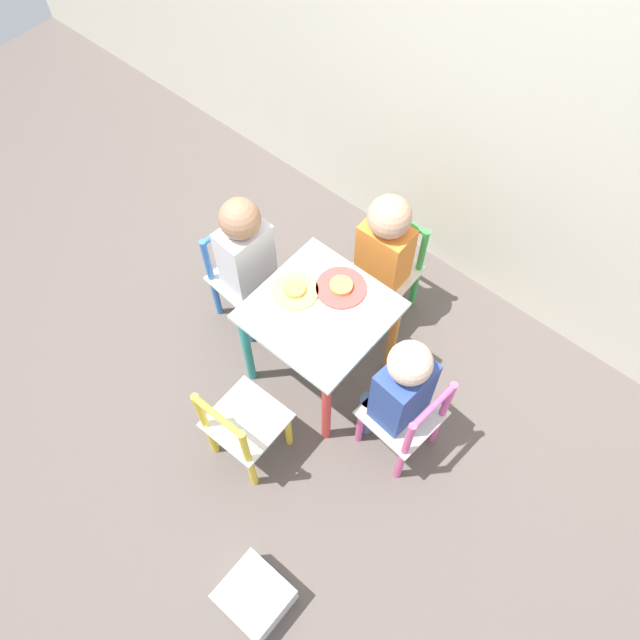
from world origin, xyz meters
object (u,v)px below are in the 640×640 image
at_px(child_left, 249,257).
at_px(plate_left, 295,290).
at_px(chair_yellow, 243,426).
at_px(chair_green, 387,270).
at_px(chair_blue, 243,277).
at_px(child_back, 383,252).
at_px(plate_back, 341,287).
at_px(chair_pink, 406,419).
at_px(child_right, 399,388).
at_px(kids_table, 320,323).
at_px(storage_bin, 255,597).

distance_m(child_left, plate_left, 0.28).
height_order(chair_yellow, plate_left, plate_left).
height_order(chair_green, chair_blue, same).
relative_size(child_back, plate_back, 3.76).
xyz_separation_m(chair_green, chair_yellow, (0.02, -0.92, 0.00)).
bearing_deg(chair_yellow, child_back, -90.12).
distance_m(chair_green, chair_blue, 0.62).
bearing_deg(plate_back, chair_pink, -19.73).
height_order(chair_yellow, child_right, child_right).
bearing_deg(chair_yellow, chair_green, -90.13).
bearing_deg(chair_green, kids_table, -90.00).
height_order(plate_back, storage_bin, plate_back).
bearing_deg(chair_green, child_left, -133.32).
height_order(chair_pink, child_right, child_right).
bearing_deg(plate_left, chair_pink, -4.14).
relative_size(child_back, child_right, 1.01).
distance_m(chair_green, child_left, 0.61).
height_order(child_left, child_right, child_left).
bearing_deg(plate_left, child_back, 74.17).
relative_size(child_left, child_right, 1.04).
height_order(chair_green, plate_back, plate_back).
relative_size(chair_blue, chair_yellow, 1.00).
distance_m(chair_pink, child_back, 0.67).
height_order(kids_table, child_back, child_back).
xyz_separation_m(chair_blue, chair_yellow, (0.47, -0.49, 0.00)).
xyz_separation_m(chair_green, chair_pink, (0.47, -0.50, 0.00)).
distance_m(kids_table, chair_pink, 0.48).
bearing_deg(child_back, kids_table, -90.00).
xyz_separation_m(chair_green, child_back, (0.00, -0.06, 0.19)).
xyz_separation_m(chair_yellow, plate_left, (-0.13, 0.46, 0.26)).
relative_size(chair_green, child_back, 0.71).
relative_size(child_right, plate_back, 3.72).
bearing_deg(plate_back, storage_bin, -66.52).
distance_m(chair_yellow, plate_left, 0.54).
height_order(child_right, plate_back, child_right).
xyz_separation_m(kids_table, chair_green, (-0.01, 0.46, -0.15)).
height_order(chair_pink, plate_left, plate_left).
relative_size(chair_pink, child_back, 0.71).
bearing_deg(chair_blue, storage_bin, -130.85).
xyz_separation_m(chair_pink, child_back, (-0.47, 0.44, 0.19)).
xyz_separation_m(child_left, child_right, (0.79, -0.07, -0.02)).
distance_m(chair_blue, plate_back, 0.53).
bearing_deg(chair_blue, kids_table, -90.00).
xyz_separation_m(chair_blue, storage_bin, (0.88, -0.88, -0.18)).
xyz_separation_m(kids_table, chair_pink, (0.46, -0.04, -0.15)).
distance_m(chair_pink, plate_back, 0.55).
relative_size(child_left, storage_bin, 3.39).
bearing_deg(child_left, kids_table, -90.00).
bearing_deg(chair_green, chair_pink, -48.27).
xyz_separation_m(chair_yellow, child_back, (-0.02, 0.86, 0.19)).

